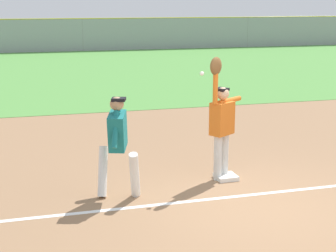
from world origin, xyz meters
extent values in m
plane|color=#936D4C|center=(0.00, 0.00, 0.00)|extent=(82.66, 82.66, 0.00)
cube|color=#549342|center=(0.00, 17.53, 0.01)|extent=(46.56, 19.41, 0.01)
cube|color=white|center=(-0.04, 1.42, 0.04)|extent=(0.39, 0.39, 0.08)
cylinder|color=silver|center=(-0.04, 1.53, 0.42)|extent=(0.21, 0.21, 0.85)
cylinder|color=silver|center=(-0.21, 1.42, 0.42)|extent=(0.21, 0.21, 0.85)
cube|color=orange|center=(-0.13, 1.48, 1.15)|extent=(0.51, 0.46, 0.60)
sphere|color=#DBAD84|center=(-0.13, 1.48, 1.60)|extent=(0.32, 0.32, 0.23)
cube|color=black|center=(-0.14, 1.50, 1.68)|extent=(0.29, 0.29, 0.05)
cylinder|color=orange|center=(-0.31, 1.36, 1.76)|extent=(0.12, 0.12, 0.62)
cylinder|color=orange|center=(0.06, 1.60, 1.45)|extent=(0.57, 0.41, 0.09)
ellipsoid|color=brown|center=(-0.31, 1.36, 2.12)|extent=(0.31, 0.27, 0.32)
cylinder|color=white|center=(-1.88, 0.88, 0.42)|extent=(0.28, 0.46, 0.85)
cylinder|color=white|center=(-2.36, 1.20, 0.42)|extent=(0.28, 0.46, 0.85)
cube|color=#197272|center=(-2.12, 1.04, 1.15)|extent=(0.41, 0.58, 0.66)
sphere|color=tan|center=(-2.12, 1.04, 1.60)|extent=(0.29, 0.29, 0.23)
cube|color=black|center=(-2.09, 1.03, 1.68)|extent=(0.27, 0.26, 0.05)
cylinder|color=#197272|center=(-2.05, 1.25, 1.23)|extent=(0.21, 0.41, 0.58)
cylinder|color=#197272|center=(-2.19, 0.83, 1.23)|extent=(0.21, 0.41, 0.58)
sphere|color=white|center=(-0.58, 1.31, 2.01)|extent=(0.07, 0.07, 0.07)
cube|color=#93999E|center=(0.00, 27.23, 1.04)|extent=(46.56, 0.06, 2.07)
cylinder|color=yellow|center=(0.00, 27.23, 2.10)|extent=(46.56, 0.06, 0.06)
cylinder|color=gray|center=(0.00, 27.23, 1.04)|extent=(0.08, 0.08, 2.07)
cylinder|color=gray|center=(11.64, 27.23, 1.04)|extent=(0.08, 0.08, 2.07)
cube|color=tan|center=(-1.94, 31.01, 0.57)|extent=(4.55, 2.27, 0.55)
cube|color=#2D333D|center=(-1.94, 31.01, 1.05)|extent=(2.34, 1.93, 0.40)
cylinder|color=black|center=(-0.57, 32.08, 0.30)|extent=(0.62, 0.27, 0.60)
cylinder|color=black|center=(-0.41, 30.19, 0.30)|extent=(0.62, 0.27, 0.60)
cylinder|color=black|center=(-3.46, 31.84, 0.30)|extent=(0.62, 0.27, 0.60)
cylinder|color=black|center=(-3.30, 29.94, 0.30)|extent=(0.62, 0.27, 0.60)
cube|color=#1E6B33|center=(4.24, 30.84, 0.57)|extent=(4.47, 2.06, 0.55)
cube|color=#2D333D|center=(4.24, 30.84, 1.05)|extent=(2.26, 1.83, 0.40)
cylinder|color=black|center=(5.72, 31.74, 0.30)|extent=(0.61, 0.24, 0.60)
cylinder|color=black|center=(5.65, 29.84, 0.30)|extent=(0.61, 0.24, 0.60)
cylinder|color=black|center=(2.82, 31.84, 0.30)|extent=(0.61, 0.24, 0.60)
cylinder|color=black|center=(2.75, 29.94, 0.30)|extent=(0.61, 0.24, 0.60)
cube|color=#23389E|center=(9.80, 31.00, 0.57)|extent=(4.46, 2.05, 0.55)
cube|color=#2D333D|center=(9.80, 31.00, 1.05)|extent=(2.26, 1.82, 0.40)
cylinder|color=black|center=(11.29, 31.90, 0.30)|extent=(0.61, 0.24, 0.60)
cylinder|color=black|center=(11.22, 30.00, 0.30)|extent=(0.61, 0.24, 0.60)
cylinder|color=black|center=(8.39, 32.00, 0.30)|extent=(0.61, 0.24, 0.60)
cylinder|color=black|center=(8.32, 30.10, 0.30)|extent=(0.61, 0.24, 0.60)
camera|label=1|loc=(-3.43, -7.03, 3.23)|focal=54.87mm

